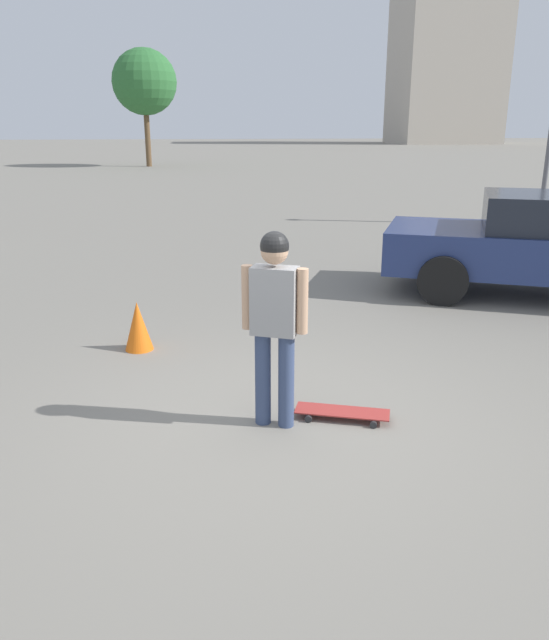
{
  "coord_description": "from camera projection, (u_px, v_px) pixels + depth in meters",
  "views": [
    {
      "loc": [
        -0.69,
        -4.87,
        2.5
      ],
      "look_at": [
        0.0,
        0.0,
        0.95
      ],
      "focal_mm": 35.0,
      "sensor_mm": 36.0,
      "label": 1
    }
  ],
  "objects": [
    {
      "name": "building_block_distant",
      "position": [
        448.0,
        48.0,
        81.38
      ],
      "size": [
        13.12,
        10.32,
        24.12
      ],
      "color": "#B2A899",
      "rests_on": "ground_plane"
    },
    {
      "name": "ground_plane",
      "position": [
        274.0,
        424.0,
        5.44
      ],
      "size": [
        220.0,
        220.0,
        0.0
      ],
      "primitive_type": "plane",
      "color": "gray"
    },
    {
      "name": "person",
      "position": [
        274.0,
        312.0,
        5.13
      ],
      "size": [
        0.52,
        0.33,
        1.69
      ],
      "rotation": [
        0.0,
        0.0,
        -0.41
      ],
      "color": "#38476B",
      "rests_on": "ground_plane"
    },
    {
      "name": "skateboard",
      "position": [
        342.0,
        412.0,
        5.52
      ],
      "size": [
        0.86,
        0.5,
        0.07
      ],
      "rotation": [
        0.0,
        0.0,
        2.8
      ],
      "color": "#A5332D",
      "rests_on": "ground_plane"
    },
    {
      "name": "tree_distant",
      "position": [
        144.0,
        82.0,
        37.1
      ],
      "size": [
        3.84,
        3.84,
        6.83
      ],
      "color": "brown",
      "rests_on": "ground_plane"
    },
    {
      "name": "car_parked_near",
      "position": [
        549.0,
        244.0,
        9.26
      ],
      "size": [
        5.02,
        3.62,
        1.53
      ],
      "rotation": [
        0.0,
        0.0,
        2.72
      ],
      "color": "navy",
      "rests_on": "ground_plane"
    },
    {
      "name": "traffic_cone",
      "position": [
        138.0,
        326.0,
        7.15
      ],
      "size": [
        0.32,
        0.32,
        0.57
      ],
      "color": "orange",
      "rests_on": "ground_plane"
    }
  ]
}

